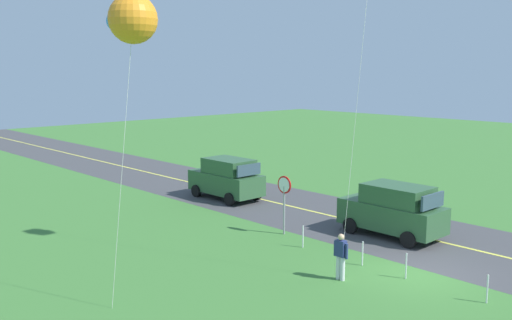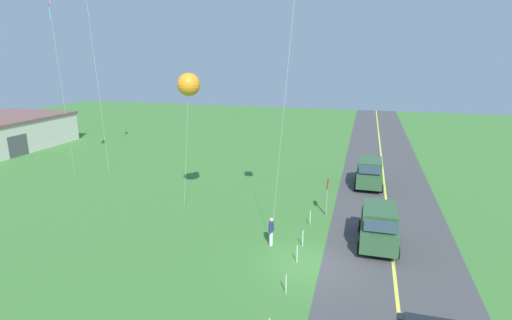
{
  "view_description": "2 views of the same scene",
  "coord_description": "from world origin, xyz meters",
  "px_view_note": "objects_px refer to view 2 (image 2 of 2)",
  "views": [
    {
      "loc": [
        -9.89,
        16.98,
        7.0
      ],
      "look_at": [
        2.86,
        4.97,
        4.22
      ],
      "focal_mm": 39.7,
      "sensor_mm": 36.0,
      "label": 1
    },
    {
      "loc": [
        -17.92,
        -2.15,
        10.13
      ],
      "look_at": [
        3.12,
        3.73,
        4.33
      ],
      "focal_mm": 27.7,
      "sensor_mm": 36.0,
      "label": 2
    }
  ],
  "objects_px": {
    "car_parked_east_near": "(369,172)",
    "kite_yellow_high": "(49,2)",
    "person_adult_near": "(271,230)",
    "car_suv_foreground": "(379,225)",
    "kite_blue_mid": "(189,84)",
    "stop_sign": "(327,189)"
  },
  "relations": [
    {
      "from": "car_suv_foreground",
      "to": "kite_blue_mid",
      "type": "height_order",
      "value": "kite_blue_mid"
    },
    {
      "from": "car_parked_east_near",
      "to": "person_adult_near",
      "type": "relative_size",
      "value": 2.75
    },
    {
      "from": "person_adult_near",
      "to": "car_suv_foreground",
      "type": "bearing_deg",
      "value": 37.78
    },
    {
      "from": "car_parked_east_near",
      "to": "kite_blue_mid",
      "type": "distance_m",
      "value": 15.99
    },
    {
      "from": "car_suv_foreground",
      "to": "person_adult_near",
      "type": "bearing_deg",
      "value": 106.36
    },
    {
      "from": "car_suv_foreground",
      "to": "kite_blue_mid",
      "type": "bearing_deg",
      "value": 83.45
    },
    {
      "from": "stop_sign",
      "to": "kite_blue_mid",
      "type": "bearing_deg",
      "value": 103.72
    },
    {
      "from": "car_parked_east_near",
      "to": "person_adult_near",
      "type": "xyz_separation_m",
      "value": [
        -11.96,
        5.14,
        -0.29
      ]
    },
    {
      "from": "stop_sign",
      "to": "car_parked_east_near",
      "type": "bearing_deg",
      "value": -20.93
    },
    {
      "from": "person_adult_near",
      "to": "kite_yellow_high",
      "type": "relative_size",
      "value": 0.11
    },
    {
      "from": "person_adult_near",
      "to": "kite_blue_mid",
      "type": "distance_m",
      "value": 10.06
    },
    {
      "from": "kite_blue_mid",
      "to": "person_adult_near",
      "type": "bearing_deg",
      "value": -116.78
    },
    {
      "from": "kite_blue_mid",
      "to": "car_suv_foreground",
      "type": "bearing_deg",
      "value": -96.55
    },
    {
      "from": "car_suv_foreground",
      "to": "stop_sign",
      "type": "relative_size",
      "value": 1.72
    },
    {
      "from": "car_suv_foreground",
      "to": "kite_blue_mid",
      "type": "xyz_separation_m",
      "value": [
        1.33,
        11.57,
        7.27
      ]
    },
    {
      "from": "kite_yellow_high",
      "to": "stop_sign",
      "type": "bearing_deg",
      "value": -96.43
    },
    {
      "from": "kite_blue_mid",
      "to": "kite_yellow_high",
      "type": "bearing_deg",
      "value": 71.54
    },
    {
      "from": "car_suv_foreground",
      "to": "person_adult_near",
      "type": "xyz_separation_m",
      "value": [
        -1.66,
        5.65,
        -0.29
      ]
    },
    {
      "from": "car_parked_east_near",
      "to": "person_adult_near",
      "type": "bearing_deg",
      "value": 156.74
    },
    {
      "from": "car_parked_east_near",
      "to": "kite_yellow_high",
      "type": "bearing_deg",
      "value": 100.21
    },
    {
      "from": "person_adult_near",
      "to": "car_parked_east_near",
      "type": "bearing_deg",
      "value": 88.16
    },
    {
      "from": "stop_sign",
      "to": "car_suv_foreground",
      "type": "bearing_deg",
      "value": -137.0
    }
  ]
}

